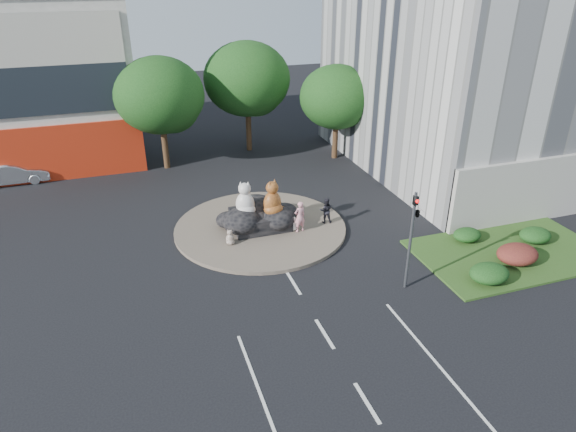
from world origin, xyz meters
name	(u,v)px	position (x,y,z in m)	size (l,w,h in m)	color
ground	(325,334)	(0.00, 0.00, 0.00)	(120.00, 120.00, 0.00)	black
roundabout_island	(260,228)	(0.00, 10.00, 0.10)	(10.00, 10.00, 0.20)	brown
rock_plinth	(260,219)	(0.00, 10.00, 0.65)	(3.20, 2.60, 0.90)	black
grass_verge	(510,253)	(12.00, 3.00, 0.06)	(10.00, 6.00, 0.12)	#2B4A18
tree_left	(161,99)	(-3.93, 22.06, 5.25)	(6.46, 6.46, 8.27)	#382314
tree_mid	(248,82)	(3.07, 24.06, 5.56)	(6.84, 6.84, 8.76)	#382314
tree_right	(337,100)	(9.07, 20.06, 4.63)	(5.70, 5.70, 7.30)	#382314
hedge_near_green	(489,273)	(9.00, 1.00, 0.57)	(2.00, 1.60, 0.90)	#123510
hedge_red	(517,254)	(11.50, 2.00, 0.61)	(2.20, 1.76, 0.99)	#50151A
hedge_mid_green	(535,235)	(14.00, 3.50, 0.53)	(1.80, 1.44, 0.81)	#123510
hedge_back_green	(467,235)	(10.50, 4.80, 0.48)	(1.60, 1.28, 0.72)	#123510
traffic_light	(415,220)	(5.10, 2.00, 3.62)	(0.44, 1.24, 5.00)	#595B60
street_lamp	(478,143)	(12.82, 8.00, 4.55)	(2.34, 0.22, 8.06)	#595B60
cat_white	(245,198)	(-0.86, 9.98, 2.13)	(1.24, 1.07, 2.06)	beige
cat_tabby	(272,197)	(0.64, 9.60, 2.14)	(1.25, 1.09, 2.09)	#A86D23
kitten_calico	(230,237)	(-2.13, 8.50, 0.64)	(0.53, 0.46, 0.89)	beige
kitten_white	(293,223)	(1.68, 8.95, 0.65)	(0.54, 0.46, 0.89)	white
pedestrian_pink	(300,217)	(1.98, 8.68, 1.13)	(0.68, 0.44, 1.86)	pink
pedestrian_dark	(326,210)	(3.82, 9.25, 0.98)	(0.76, 0.59, 1.55)	black
parked_car	(13,173)	(-14.59, 22.31, 0.78)	(1.66, 4.75, 1.57)	#ADB0B5
litter_bin	(492,277)	(9.00, 0.81, 0.48)	(0.48, 0.48, 0.72)	black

